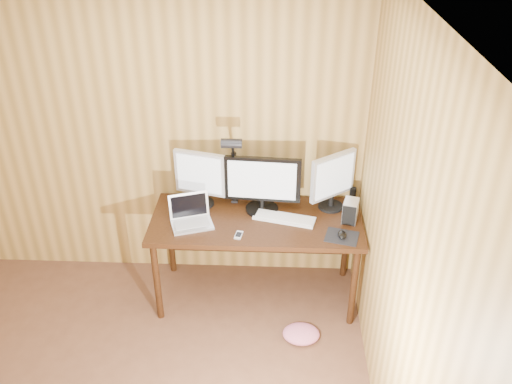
# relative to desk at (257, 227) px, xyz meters

# --- Properties ---
(room_shell) EXTENTS (4.00, 4.00, 4.00)m
(room_shell) POSITION_rel_desk_xyz_m (-0.93, -1.70, 0.62)
(room_shell) COLOR brown
(room_shell) RESTS_ON ground
(desk) EXTENTS (1.60, 0.70, 0.75)m
(desk) POSITION_rel_desk_xyz_m (0.00, 0.00, 0.00)
(desk) COLOR black
(desk) RESTS_ON floor
(monitor_center) EXTENTS (0.59, 0.26, 0.46)m
(monitor_center) POSITION_rel_desk_xyz_m (0.04, 0.06, 0.36)
(monitor_center) COLOR black
(monitor_center) RESTS_ON desk
(monitor_left) EXTENTS (0.40, 0.19, 0.46)m
(monitor_left) POSITION_rel_desk_xyz_m (-0.44, 0.12, 0.37)
(monitor_left) COLOR black
(monitor_left) RESTS_ON desk
(monitor_right) EXTENTS (0.35, 0.28, 0.46)m
(monitor_right) POSITION_rel_desk_xyz_m (0.58, 0.12, 0.37)
(monitor_right) COLOR black
(monitor_right) RESTS_ON desk
(laptop) EXTENTS (0.36, 0.31, 0.21)m
(laptop) POSITION_rel_desk_xyz_m (-0.49, -0.13, 0.18)
(laptop) COLOR silver
(laptop) RESTS_ON desk
(keyboard) EXTENTS (0.49, 0.25, 0.02)m
(keyboard) POSITION_rel_desk_xyz_m (0.21, -0.07, 0.13)
(keyboard) COLOR silver
(keyboard) RESTS_ON desk
(mousepad) EXTENTS (0.27, 0.24, 0.00)m
(mousepad) POSITION_rel_desk_xyz_m (0.63, -0.28, 0.12)
(mousepad) COLOR black
(mousepad) RESTS_ON desk
(mouse) EXTENTS (0.09, 0.12, 0.04)m
(mouse) POSITION_rel_desk_xyz_m (0.63, -0.28, 0.14)
(mouse) COLOR black
(mouse) RESTS_ON mousepad
(hard_drive) EXTENTS (0.14, 0.17, 0.17)m
(hard_drive) POSITION_rel_desk_xyz_m (0.71, -0.06, 0.21)
(hard_drive) COLOR silver
(hard_drive) RESTS_ON desk
(phone) EXTENTS (0.06, 0.10, 0.01)m
(phone) POSITION_rel_desk_xyz_m (-0.12, -0.30, 0.13)
(phone) COLOR silver
(phone) RESTS_ON desk
(speaker) EXTENTS (0.05, 0.05, 0.13)m
(speaker) POSITION_rel_desk_xyz_m (0.75, 0.21, 0.18)
(speaker) COLOR black
(speaker) RESTS_ON desk
(desk_lamp) EXTENTS (0.15, 0.22, 0.66)m
(desk_lamp) POSITION_rel_desk_xyz_m (-0.18, 0.10, 0.53)
(desk_lamp) COLOR black
(desk_lamp) RESTS_ON desk
(fabric_pile) EXTENTS (0.30, 0.26, 0.09)m
(fabric_pile) POSITION_rel_desk_xyz_m (0.36, -0.55, -0.58)
(fabric_pile) COLOR #D66783
(fabric_pile) RESTS_ON floor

